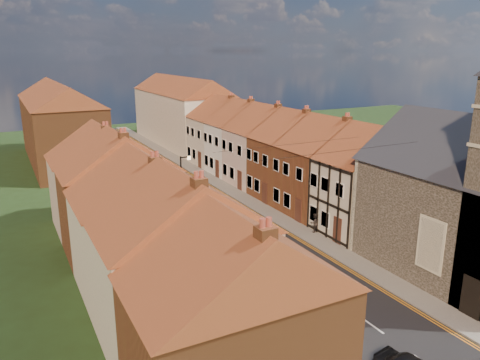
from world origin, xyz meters
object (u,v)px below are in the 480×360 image
Objects in this scene: car_far at (150,178)px; car_distant at (94,140)px; pedestrian_left at (303,318)px; car_mid at (176,190)px; lamppost at (183,187)px; pedestrian_right at (314,223)px; church at (478,191)px.

car_far reaches higher than car_distant.
car_mid is at bearing 97.13° from pedestrian_left.
car_mid is 2.38× the size of pedestrian_left.
pedestrian_right is (8.91, -5.94, -2.63)m from lamppost.
church reaches higher than pedestrian_left.
car_distant is at bearing -79.37° from pedestrian_right.
lamppost is 14.63m from car_far.
church is 7.87× the size of pedestrian_left.
car_far is (1.51, 14.27, -2.82)m from lamppost.
lamppost is 3.81× the size of pedestrian_right.
car_distant is (-12.56, 58.38, -5.31)m from church.
car_distant is at bearing 79.66° from car_mid.
pedestrian_left is at bearing -70.98° from car_distant.
lamppost is 9.00m from car_mid.
pedestrian_right reaches higher than car_far.
pedestrian_right is at bearing 111.65° from church.
pedestrian_left is at bearing -177.63° from church.
lamppost reaches higher than car_mid.
lamppost is 41.81m from car_distant.
lamppost reaches higher than pedestrian_left.
lamppost is (-13.17, 16.68, -2.34)m from church.
church is 33.47m from car_far.
church is 2.53× the size of lamppost.
lamppost reaches higher than car_far.
church is 3.74× the size of car_distant.
pedestrian_left is (-0.72, -58.93, 0.52)m from car_distant.
car_mid is at bearing 74.33° from lamppost.
church is at bearing -58.14° from car_distant.
pedestrian_left is 1.23× the size of pedestrian_right.
lamppost is 11.03m from pedestrian_right.
pedestrian_right is at bearing -78.29° from car_mid.
lamppost is at bearing -32.95° from pedestrian_right.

